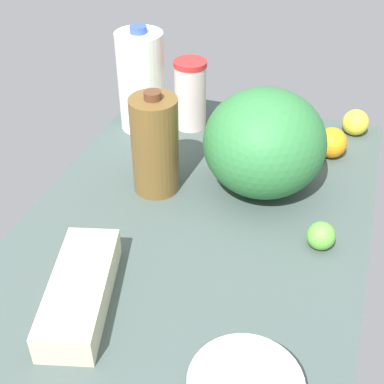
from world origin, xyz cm
name	(u,v)px	position (x,y,z in cm)	size (l,w,h in cm)	color
countertop	(192,233)	(0.00, 0.00, 1.50)	(120.00, 76.00, 3.00)	#414F4B
chocolate_milk_jug	(155,145)	(-11.80, -13.08, 15.07)	(11.10, 11.10, 25.70)	brown
watermelon	(264,143)	(-20.13, 10.90, 15.57)	(28.59, 28.59, 25.14)	#2F763A
egg_carton	(80,291)	(27.15, -12.86, 6.14)	(28.28, 10.47, 6.28)	beige
milk_jug	(141,81)	(-38.68, -27.82, 16.89)	(12.92, 12.92, 29.36)	white
tumbler_cup	(190,94)	(-43.01, -15.07, 12.96)	(9.16, 9.16, 19.84)	beige
lime_by_jug	(321,236)	(-2.95, 27.67, 6.07)	(6.14, 6.14, 6.14)	#5EB23D
orange_far_back	(331,143)	(-39.64, 25.21, 7.05)	(8.10, 8.10, 8.10)	orange
lemon_loose	(356,122)	(-53.44, 30.29, 6.63)	(7.27, 7.27, 7.27)	yellow
lemon_near_front	(251,120)	(-45.76, 2.25, 6.35)	(6.70, 6.70, 6.70)	yellow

